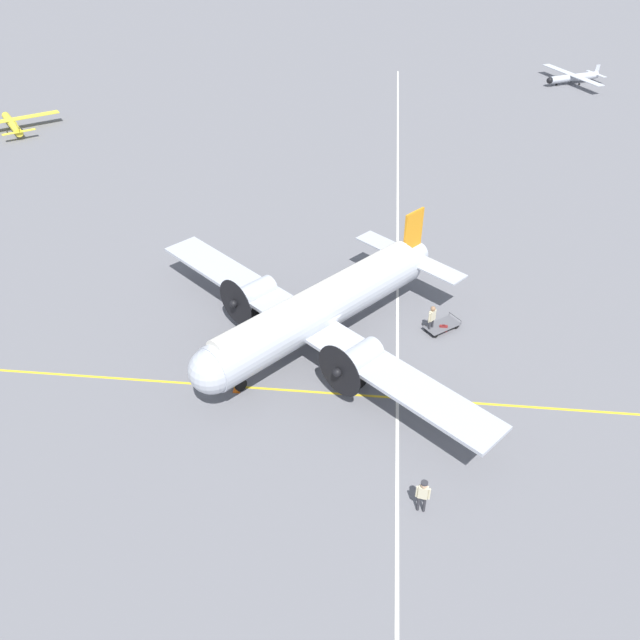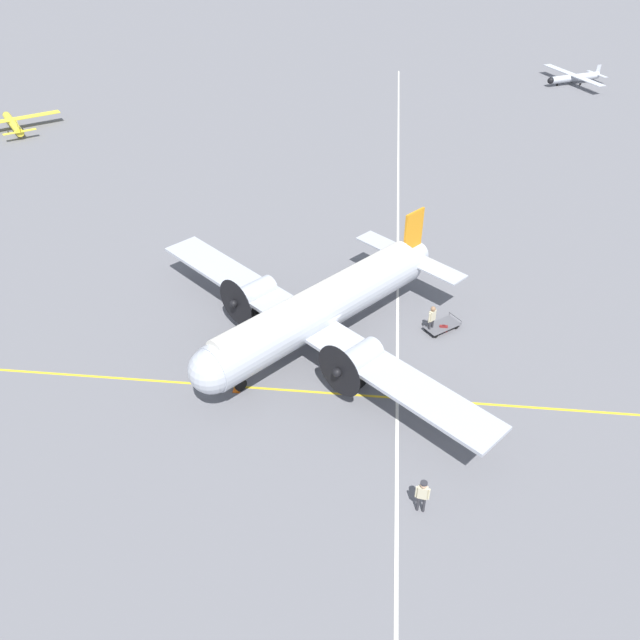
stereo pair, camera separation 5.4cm
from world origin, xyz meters
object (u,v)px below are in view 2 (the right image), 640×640
Objects in this scene: passenger_boarding at (432,317)px; suitcase_near_door at (443,329)px; light_aircraft_taxiing at (573,77)px; crew_foreground at (422,493)px; traffic_cone at (236,387)px; airliner_main at (315,311)px; light_aircraft_distant at (12,123)px; baggage_cart at (442,326)px.

passenger_boarding is 1.21m from suitcase_near_door.
light_aircraft_taxiing is (19.98, 54.35, -0.31)m from passenger_boarding.
crew_foreground is 0.19× the size of light_aircraft_taxiing.
passenger_boarding is 3.90× the size of suitcase_near_door.
light_aircraft_taxiing is 67.82m from traffic_cone.
airliner_main is 7.15m from passenger_boarding.
crew_foreground is 11.68m from traffic_cone.
suitcase_near_door is (0.77, 0.16, -0.92)m from passenger_boarding.
airliner_main is at bearing 37.94° from light_aircraft_taxiing.
light_aircraft_distant is (-35.45, 32.82, -1.68)m from airliner_main.
crew_foreground reaches higher than suitcase_near_door.
airliner_main is at bearing -20.91° from baggage_cart.
light_aircraft_taxiing reaches higher than suitcase_near_door.
passenger_boarding is 0.19× the size of light_aircraft_taxiing.
suitcase_near_door is at bearing 145.84° from airliner_main.
passenger_boarding is at bearing -165.32° from light_aircraft_distant.
light_aircraft_taxiing is (19.28, 53.99, 0.56)m from baggage_cart.
baggage_cart is 57.33m from light_aircraft_taxiing.
light_aircraft_taxiing is at bearing 70.48° from suitcase_near_door.
passenger_boarding is at bearing 43.14° from light_aircraft_taxiing.
crew_foreground is at bearing -97.47° from suitcase_near_door.
crew_foreground is at bearing 38.40° from passenger_boarding.
airliner_main is at bearing -31.09° from passenger_boarding.
airliner_main is 10.98× the size of passenger_boarding.
passenger_boarding reaches higher than suitcase_near_door.
baggage_cart is 12.98m from traffic_cone.
airliner_main reaches higher than passenger_boarding.
passenger_boarding is 57.91m from light_aircraft_taxiing.
traffic_cone is at bearing -1.19° from airliner_main.
baggage_cart is at bearing 147.47° from airliner_main.
crew_foreground is at bearing 46.04° from light_aircraft_taxiing.
light_aircraft_taxiing is (20.93, 67.28, -0.33)m from crew_foreground.
suitcase_near_door is at bearing 91.50° from crew_foreground.
passenger_boarding is at bearing -168.58° from suitcase_near_door.
traffic_cone is (-9.53, 6.68, -0.93)m from crew_foreground.
airliner_main is at bearing 126.87° from crew_foreground.
passenger_boarding is at bearing 94.79° from crew_foreground.
crew_foreground reaches higher than traffic_cone.
traffic_cone is at bearing -178.61° from light_aircraft_distant.
light_aircraft_distant is at bearing 142.26° from crew_foreground.
light_aircraft_taxiing reaches higher than passenger_boarding.
crew_foreground is 12.96m from passenger_boarding.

